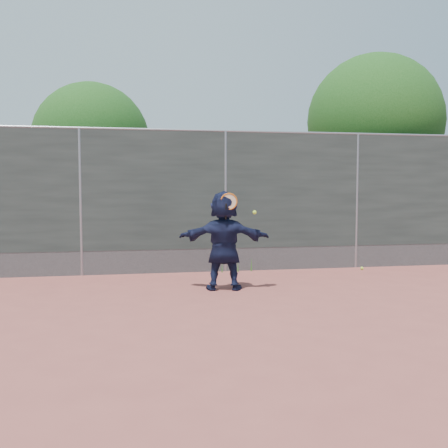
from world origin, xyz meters
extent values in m
plane|color=#9E4C42|center=(0.00, 0.00, 0.00)|extent=(80.00, 80.00, 0.00)
imported|color=#131936|center=(-0.38, 1.57, 0.87)|extent=(1.68, 0.79, 1.74)
sphere|color=#C0F035|center=(2.99, 3.14, 0.03)|extent=(0.07, 0.07, 0.07)
cube|color=#38423D|center=(0.00, 3.50, 1.75)|extent=(20.00, 0.04, 2.50)
cube|color=slate|center=(0.00, 3.50, 0.25)|extent=(20.00, 0.03, 0.50)
cylinder|color=gray|center=(0.00, 3.50, 3.00)|extent=(20.00, 0.05, 0.05)
cylinder|color=gray|center=(-3.00, 3.50, 1.50)|extent=(0.06, 0.06, 3.00)
cylinder|color=gray|center=(0.00, 3.50, 1.50)|extent=(0.06, 0.06, 3.00)
cylinder|color=gray|center=(3.00, 3.50, 1.50)|extent=(0.06, 0.06, 3.00)
torus|color=#CA5C13|center=(-0.33, 1.37, 1.56)|extent=(0.29, 0.05, 0.29)
cylinder|color=beige|center=(-0.33, 1.37, 1.56)|extent=(0.25, 0.03, 0.25)
cylinder|color=black|center=(-0.38, 1.39, 1.36)|extent=(0.04, 0.13, 0.33)
sphere|color=#C0F035|center=(0.11, 1.33, 1.37)|extent=(0.07, 0.07, 0.07)
cylinder|color=#382314|center=(4.50, 5.70, 1.30)|extent=(0.28, 0.28, 2.60)
sphere|color=#23561C|center=(4.50, 5.70, 3.59)|extent=(3.60, 3.60, 3.60)
sphere|color=#23561C|center=(5.22, 5.90, 3.23)|extent=(2.52, 2.52, 2.52)
cylinder|color=#382314|center=(-3.00, 6.50, 1.10)|extent=(0.28, 0.28, 2.20)
sphere|color=#23561C|center=(-3.00, 6.50, 3.03)|extent=(3.00, 3.00, 3.00)
sphere|color=#23561C|center=(-2.40, 6.70, 2.73)|extent=(2.10, 2.10, 2.10)
cone|color=#387226|center=(0.25, 3.38, 0.13)|extent=(0.03, 0.03, 0.26)
cone|color=#387226|center=(0.55, 3.40, 0.15)|extent=(0.03, 0.03, 0.30)
cone|color=#387226|center=(-0.10, 3.36, 0.11)|extent=(0.03, 0.03, 0.22)
camera|label=1|loc=(-1.92, -7.00, 1.77)|focal=40.00mm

